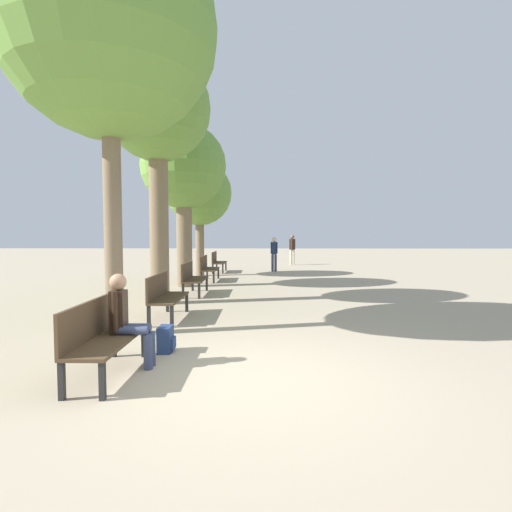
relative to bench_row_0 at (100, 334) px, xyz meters
name	(u,v)px	position (x,y,z in m)	size (l,w,h in m)	color
ground_plane	(244,379)	(1.76, -0.11, -0.52)	(80.00, 80.00, 0.00)	tan
bench_row_0	(100,334)	(0.00, 0.00, 0.00)	(0.52, 1.55, 0.91)	#4C3823
bench_row_1	(164,294)	(0.00, 3.20, 0.00)	(0.52, 1.55, 0.91)	#4C3823
bench_row_2	(192,276)	(0.00, 6.40, 0.00)	(0.52, 1.55, 0.91)	#4C3823
bench_row_3	(207,267)	(0.00, 9.61, 0.00)	(0.52, 1.55, 0.91)	#4C3823
bench_row_4	(217,261)	(0.00, 12.81, 0.00)	(0.52, 1.55, 0.91)	#4C3823
tree_row_0	(109,31)	(-0.54, 1.94, 4.54)	(3.57, 3.57, 6.87)	#7A664C
tree_row_1	(158,113)	(-0.54, 4.97, 4.10)	(2.55, 2.55, 6.03)	#7A664C
tree_row_2	(184,169)	(-0.54, 8.12, 3.29)	(2.73, 2.73, 5.25)	#7A664C
tree_row_3	(199,194)	(-0.54, 11.36, 2.79)	(2.59, 2.59, 4.64)	#7A664C
person_seated	(127,317)	(0.24, 0.29, 0.14)	(0.56, 0.32, 1.22)	#384260
backpack	(166,339)	(0.57, 0.96, -0.33)	(0.23, 0.30, 0.38)	navy
pedestrian_near	(292,248)	(3.63, 16.97, 0.42)	(0.33, 0.29, 1.64)	beige
pedestrian_mid	(274,252)	(2.53, 13.18, 0.37)	(0.31, 0.24, 1.55)	#384260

